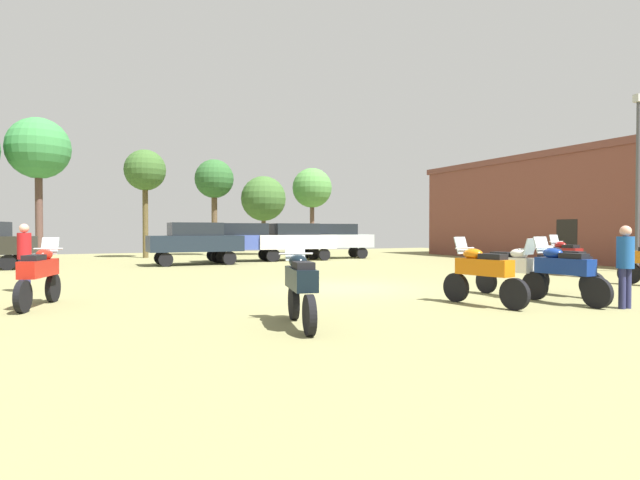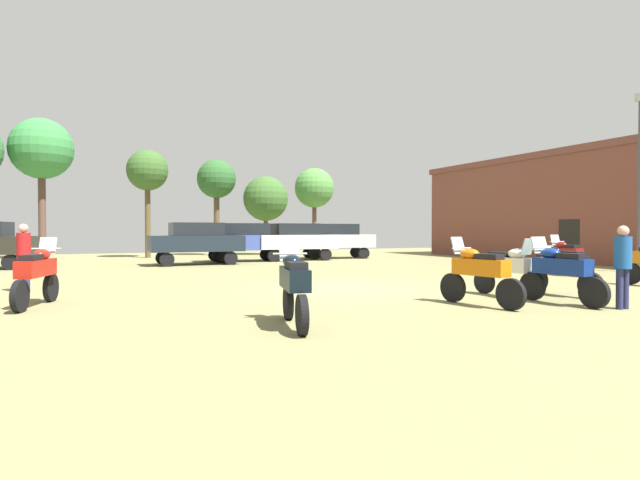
{
  "view_description": "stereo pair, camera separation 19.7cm",
  "coord_description": "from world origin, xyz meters",
  "px_view_note": "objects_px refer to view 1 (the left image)",
  "views": [
    {
      "loc": [
        -6.96,
        -12.92,
        1.68
      ],
      "look_at": [
        1.6,
        5.04,
        1.29
      ],
      "focal_mm": 28.91,
      "sensor_mm": 36.0,
      "label": 1
    },
    {
      "loc": [
        -6.78,
        -13.0,
        1.68
      ],
      "look_at": [
        1.6,
        5.04,
        1.29
      ],
      "focal_mm": 28.91,
      "sensor_mm": 36.0,
      "label": 2
    }
  ],
  "objects_px": {
    "car_1": "(243,239)",
    "motorcycle_6": "(563,271)",
    "car_3": "(334,238)",
    "motorcycle_10": "(563,266)",
    "person_2": "(24,252)",
    "tree_6": "(312,189)",
    "tree_1": "(38,150)",
    "motorcycle_8": "(510,268)",
    "tree_8": "(264,199)",
    "motorcycle_1": "(39,273)",
    "lamp_post": "(638,173)",
    "tree_2": "(214,180)",
    "car_2": "(195,240)",
    "car_4": "(294,239)",
    "motorcycle_2": "(301,284)",
    "motorcycle_5": "(565,255)",
    "brick_building": "(607,206)",
    "tree_4": "(145,172)",
    "motorcycle_9": "(483,272)",
    "person_1": "(625,260)"
  },
  "relations": [
    {
      "from": "car_1",
      "to": "motorcycle_6",
      "type": "bearing_deg",
      "value": -169.04
    },
    {
      "from": "motorcycle_6",
      "to": "car_3",
      "type": "distance_m",
      "value": 18.91
    },
    {
      "from": "motorcycle_10",
      "to": "person_2",
      "type": "distance_m",
      "value": 14.04
    },
    {
      "from": "tree_6",
      "to": "car_1",
      "type": "bearing_deg",
      "value": -137.39
    },
    {
      "from": "motorcycle_10",
      "to": "tree_1",
      "type": "relative_size",
      "value": 0.28
    },
    {
      "from": "motorcycle_8",
      "to": "tree_8",
      "type": "bearing_deg",
      "value": -98.37
    },
    {
      "from": "motorcycle_1",
      "to": "lamp_post",
      "type": "height_order",
      "value": "lamp_post"
    },
    {
      "from": "tree_1",
      "to": "tree_2",
      "type": "height_order",
      "value": "tree_1"
    },
    {
      "from": "car_3",
      "to": "tree_8",
      "type": "distance_m",
      "value": 6.63
    },
    {
      "from": "car_2",
      "to": "car_4",
      "type": "height_order",
      "value": "same"
    },
    {
      "from": "car_4",
      "to": "tree_6",
      "type": "height_order",
      "value": "tree_6"
    },
    {
      "from": "motorcycle_2",
      "to": "tree_2",
      "type": "bearing_deg",
      "value": 92.49
    },
    {
      "from": "motorcycle_5",
      "to": "lamp_post",
      "type": "xyz_separation_m",
      "value": [
        3.79,
        -0.21,
        3.15
      ]
    },
    {
      "from": "motorcycle_5",
      "to": "car_3",
      "type": "height_order",
      "value": "car_3"
    },
    {
      "from": "brick_building",
      "to": "tree_4",
      "type": "bearing_deg",
      "value": 146.21
    },
    {
      "from": "car_4",
      "to": "tree_4",
      "type": "height_order",
      "value": "tree_4"
    },
    {
      "from": "tree_8",
      "to": "lamp_post",
      "type": "bearing_deg",
      "value": -65.67
    },
    {
      "from": "motorcycle_8",
      "to": "tree_8",
      "type": "relative_size",
      "value": 0.4
    },
    {
      "from": "brick_building",
      "to": "tree_1",
      "type": "bearing_deg",
      "value": 150.7
    },
    {
      "from": "motorcycle_5",
      "to": "motorcycle_8",
      "type": "bearing_deg",
      "value": -142.77
    },
    {
      "from": "tree_1",
      "to": "tree_8",
      "type": "bearing_deg",
      "value": -1.99
    },
    {
      "from": "motorcycle_9",
      "to": "tree_6",
      "type": "xyz_separation_m",
      "value": [
        6.74,
        23.7,
        3.77
      ]
    },
    {
      "from": "motorcycle_2",
      "to": "car_4",
      "type": "distance_m",
      "value": 19.09
    },
    {
      "from": "car_2",
      "to": "tree_1",
      "type": "xyz_separation_m",
      "value": [
        -6.94,
        8.21,
        4.97
      ]
    },
    {
      "from": "motorcycle_8",
      "to": "motorcycle_6",
      "type": "bearing_deg",
      "value": 89.66
    },
    {
      "from": "motorcycle_10",
      "to": "tree_4",
      "type": "bearing_deg",
      "value": 105.57
    },
    {
      "from": "car_1",
      "to": "motorcycle_2",
      "type": "bearing_deg",
      "value": 170.79
    },
    {
      "from": "brick_building",
      "to": "motorcycle_6",
      "type": "relative_size",
      "value": 10.11
    },
    {
      "from": "car_2",
      "to": "motorcycle_2",
      "type": "bearing_deg",
      "value": 174.64
    },
    {
      "from": "brick_building",
      "to": "motorcycle_8",
      "type": "bearing_deg",
      "value": -151.61
    },
    {
      "from": "motorcycle_6",
      "to": "person_2",
      "type": "bearing_deg",
      "value": 141.91
    },
    {
      "from": "motorcycle_10",
      "to": "lamp_post",
      "type": "distance_m",
      "value": 10.07
    },
    {
      "from": "car_3",
      "to": "tree_6",
      "type": "xyz_separation_m",
      "value": [
        1.21,
        5.71,
        3.34
      ]
    },
    {
      "from": "car_4",
      "to": "tree_2",
      "type": "bearing_deg",
      "value": 22.94
    },
    {
      "from": "motorcycle_1",
      "to": "person_1",
      "type": "xyz_separation_m",
      "value": [
        11.16,
        -5.57,
        0.29
      ]
    },
    {
      "from": "motorcycle_5",
      "to": "car_1",
      "type": "bearing_deg",
      "value": 130.56
    },
    {
      "from": "person_1",
      "to": "tree_2",
      "type": "xyz_separation_m",
      "value": [
        -2.35,
        25.84,
        3.82
      ]
    },
    {
      "from": "person_1",
      "to": "car_3",
      "type": "bearing_deg",
      "value": -96.65
    },
    {
      "from": "car_4",
      "to": "tree_1",
      "type": "height_order",
      "value": "tree_1"
    },
    {
      "from": "motorcycle_2",
      "to": "car_3",
      "type": "xyz_separation_m",
      "value": [
        10.1,
        18.52,
        0.44
      ]
    },
    {
      "from": "brick_building",
      "to": "motorcycle_6",
      "type": "distance_m",
      "value": 18.01
    },
    {
      "from": "motorcycle_10",
      "to": "tree_8",
      "type": "height_order",
      "value": "tree_8"
    },
    {
      "from": "tree_4",
      "to": "tree_1",
      "type": "bearing_deg",
      "value": 171.47
    },
    {
      "from": "motorcycle_5",
      "to": "motorcycle_8",
      "type": "xyz_separation_m",
      "value": [
        -6.43,
        -3.61,
        -0.01
      ]
    },
    {
      "from": "motorcycle_5",
      "to": "car_3",
      "type": "xyz_separation_m",
      "value": [
        -2.63,
        13.48,
        0.45
      ]
    },
    {
      "from": "car_3",
      "to": "tree_1",
      "type": "height_order",
      "value": "tree_1"
    },
    {
      "from": "motorcycle_5",
      "to": "person_2",
      "type": "relative_size",
      "value": 1.15
    },
    {
      "from": "car_3",
      "to": "person_1",
      "type": "height_order",
      "value": "car_3"
    },
    {
      "from": "tree_2",
      "to": "lamp_post",
      "type": "distance_m",
      "value": 23.23
    },
    {
      "from": "car_4",
      "to": "tree_4",
      "type": "relative_size",
      "value": 0.69
    }
  ]
}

